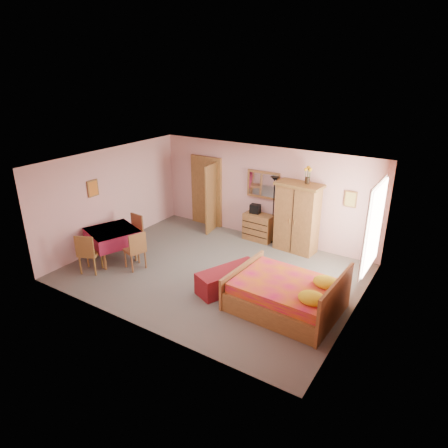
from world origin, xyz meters
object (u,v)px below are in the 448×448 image
Objects in this scene: sunflower_vase at (308,175)px; chair_east at (135,250)px; bench at (229,279)px; chest_of_drawers at (258,227)px; stereo at (255,209)px; chair_west at (91,238)px; wall_mirror at (263,185)px; floor_lamp at (273,210)px; dining_table at (114,244)px; chair_south at (90,252)px; wardrobe at (297,218)px; chair_north at (132,233)px; bed at (286,287)px.

chair_east is (-3.02, -3.07, -1.58)m from sunflower_vase.
chest_of_drawers is at bearing 104.78° from bench.
stereo is 3.48m from chair_east.
chair_west is at bearing -174.46° from bench.
wall_mirror is 1.00× the size of chair_east.
chest_of_drawers is at bearing 140.57° from chair_west.
wall_mirror is 1.13× the size of chair_west.
sunflower_vase is at bearing 77.44° from bench.
wall_mirror is at bearing 103.75° from bench.
floor_lamp is 4.27m from dining_table.
dining_table is at bearing -128.00° from stereo.
wardrobe is at bearing 21.93° from chair_south.
wall_mirror reaches higher than chair_west.
chair_south reaches higher than chair_north.
stereo is (-0.13, 0.02, 0.51)m from chest_of_drawers.
sunflower_vase is 4.59m from chair_east.
chair_east is at bearing -117.40° from chest_of_drawers.
bed is at bearing 101.09° from chair_west.
bed is at bearing -56.27° from wall_mirror.
chair_north is (-2.48, -2.56, -1.08)m from wall_mirror.
wardrobe reaches higher than chair_north.
wall_mirror is 4.74m from chair_west.
sunflower_vase is 5.73m from chair_west.
chair_west is (-3.95, -0.38, 0.18)m from bench.
wall_mirror is at bearing 171.61° from wardrobe.
stereo reaches higher than dining_table.
floor_lamp is at bearing 138.60° from chair_west.
wardrobe is 5.33m from chair_west.
chair_south is at bearing -126.30° from floor_lamp.
wardrobe is (1.14, -0.06, 0.53)m from chest_of_drawers.
wardrobe is at bearing -14.67° from wall_mirror.
chair_south is at bearing -88.28° from dining_table.
chair_south is at bearing -161.30° from bench.
wall_mirror is 1.41m from sunflower_vase.
chest_of_drawers is at bearing -91.37° from wall_mirror.
bed is 4.63m from chair_south.
dining_table is (-3.63, -2.94, -0.51)m from wardrobe.
chair_west is (-4.55, -3.08, -1.63)m from sunflower_vase.
dining_table is at bearing -136.09° from wardrobe.
bed is at bearing -59.40° from floor_lamp.
floor_lamp is 0.79m from wardrobe.
stereo is 0.25× the size of dining_table.
chair_south reaches higher than chair_east.
chair_north is (-2.48, -2.35, 0.09)m from chest_of_drawers.
wall_mirror is at bearing -129.54° from chair_north.
sunflower_vase is (0.93, -0.10, 1.13)m from floor_lamp.
dining_table is at bearing -129.16° from wall_mirror.
chest_of_drawers is 0.85× the size of chair_north.
sunflower_vase is at bearing -5.97° from floor_lamp.
bench is (-0.44, -2.61, -0.67)m from wardrobe.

